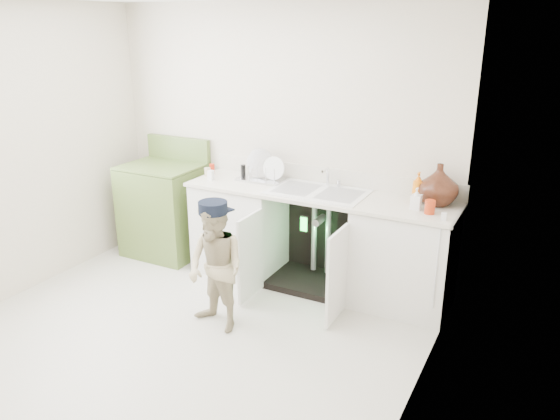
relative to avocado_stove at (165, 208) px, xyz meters
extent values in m
plane|color=#B9B3A2|center=(1.16, -1.18, -0.49)|extent=(3.50, 3.50, 0.00)
cube|color=beige|center=(1.16, 0.32, 0.76)|extent=(3.50, 2.50, 0.02)
cube|color=beige|center=(-0.59, -1.18, 0.76)|extent=(2.50, 3.00, 0.02)
cube|color=beige|center=(2.91, -1.18, 0.76)|extent=(2.50, 3.00, 0.02)
cube|color=white|center=(0.91, 0.02, -0.06)|extent=(0.80, 0.60, 0.86)
cube|color=white|center=(2.51, 0.02, -0.06)|extent=(0.80, 0.60, 0.86)
cube|color=black|center=(1.71, 0.29, -0.06)|extent=(0.80, 0.06, 0.86)
cube|color=black|center=(1.71, 0.02, -0.46)|extent=(0.80, 0.60, 0.06)
cylinder|color=gray|center=(1.64, 0.12, -0.04)|extent=(0.05, 0.05, 0.70)
cylinder|color=gray|center=(1.78, 0.12, -0.04)|extent=(0.05, 0.05, 0.70)
cylinder|color=gray|center=(1.71, 0.07, 0.13)|extent=(0.07, 0.18, 0.07)
cube|color=white|center=(1.31, -0.48, -0.09)|extent=(0.03, 0.40, 0.76)
cube|color=white|center=(2.11, -0.48, -0.09)|extent=(0.02, 0.40, 0.76)
cube|color=white|center=(1.71, 0.02, 0.40)|extent=(2.44, 0.64, 0.03)
cube|color=white|center=(1.71, 0.31, 0.49)|extent=(2.44, 0.02, 0.15)
cube|color=white|center=(1.71, 0.02, 0.41)|extent=(0.85, 0.55, 0.02)
cube|color=gray|center=(1.50, 0.02, 0.42)|extent=(0.34, 0.40, 0.01)
cube|color=gray|center=(1.91, 0.02, 0.42)|extent=(0.34, 0.40, 0.01)
cylinder|color=silver|center=(1.71, 0.24, 0.50)|extent=(0.03, 0.03, 0.17)
cylinder|color=silver|center=(1.71, 0.18, 0.58)|extent=(0.02, 0.14, 0.02)
cylinder|color=silver|center=(1.82, 0.24, 0.45)|extent=(0.04, 0.04, 0.06)
cylinder|color=silver|center=(2.84, -0.29, 0.06)|extent=(0.01, 0.01, 0.70)
cube|color=silver|center=(2.84, -0.20, 0.44)|extent=(0.04, 0.02, 0.06)
cube|color=silver|center=(1.09, 0.14, 0.42)|extent=(0.45, 0.30, 0.02)
cylinder|color=silver|center=(1.05, 0.16, 0.50)|extent=(0.28, 0.10, 0.27)
cylinder|color=white|center=(1.20, 0.14, 0.49)|extent=(0.22, 0.06, 0.22)
cylinder|color=silver|center=(0.91, 0.04, 0.50)|extent=(0.01, 0.01, 0.13)
cylinder|color=silver|center=(1.00, 0.04, 0.50)|extent=(0.01, 0.01, 0.13)
cylinder|color=silver|center=(1.09, 0.04, 0.50)|extent=(0.01, 0.01, 0.13)
cylinder|color=silver|center=(1.17, 0.04, 0.50)|extent=(0.01, 0.01, 0.13)
cylinder|color=silver|center=(1.26, 0.04, 0.50)|extent=(0.01, 0.01, 0.13)
imported|color=#4D2216|center=(2.71, 0.16, 0.58)|extent=(0.32, 0.32, 0.34)
imported|color=orange|center=(2.55, 0.12, 0.54)|extent=(0.10, 0.10, 0.26)
imported|color=white|center=(2.58, -0.04, 0.50)|extent=(0.08, 0.08, 0.17)
cylinder|color=#B9300F|center=(2.71, -0.10, 0.47)|extent=(0.08, 0.08, 0.11)
cylinder|color=red|center=(0.54, 0.10, 0.46)|extent=(0.05, 0.05, 0.10)
cylinder|color=#C7B792|center=(0.54, 0.02, 0.45)|extent=(0.06, 0.06, 0.08)
cylinder|color=black|center=(0.87, 0.14, 0.47)|extent=(0.04, 0.04, 0.12)
cube|color=white|center=(0.65, -0.08, 0.46)|extent=(0.05, 0.05, 0.09)
cube|color=olive|center=(0.00, -0.01, -0.03)|extent=(0.76, 0.65, 0.92)
cube|color=olive|center=(0.00, -0.01, 0.45)|extent=(0.76, 0.65, 0.02)
cube|color=olive|center=(0.00, 0.28, 0.58)|extent=(0.76, 0.06, 0.24)
cylinder|color=black|center=(-0.19, -0.17, 0.44)|extent=(0.17, 0.17, 0.02)
cylinder|color=silver|center=(-0.19, -0.17, 0.46)|extent=(0.20, 0.20, 0.01)
cylinder|color=black|center=(-0.19, 0.15, 0.44)|extent=(0.17, 0.17, 0.02)
cylinder|color=silver|center=(-0.19, 0.15, 0.46)|extent=(0.20, 0.20, 0.01)
cylinder|color=black|center=(0.19, -0.17, 0.44)|extent=(0.17, 0.17, 0.02)
cylinder|color=silver|center=(0.19, -0.17, 0.46)|extent=(0.20, 0.20, 0.01)
cylinder|color=black|center=(0.19, 0.15, 0.44)|extent=(0.17, 0.17, 0.02)
cylinder|color=silver|center=(0.19, 0.15, 0.46)|extent=(0.20, 0.20, 0.01)
imported|color=#CBB891|center=(1.32, -1.02, 0.03)|extent=(0.58, 0.50, 1.03)
cylinder|color=black|center=(1.32, -1.02, 0.51)|extent=(0.27, 0.27, 0.09)
cube|color=black|center=(1.34, -0.92, 0.48)|extent=(0.19, 0.13, 0.01)
cube|color=black|center=(1.74, -0.32, 0.23)|extent=(0.07, 0.01, 0.14)
cube|color=#26F23F|center=(1.74, -0.33, 0.23)|extent=(0.06, 0.00, 0.12)
camera|label=1|loc=(3.53, -4.19, 1.82)|focal=35.00mm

